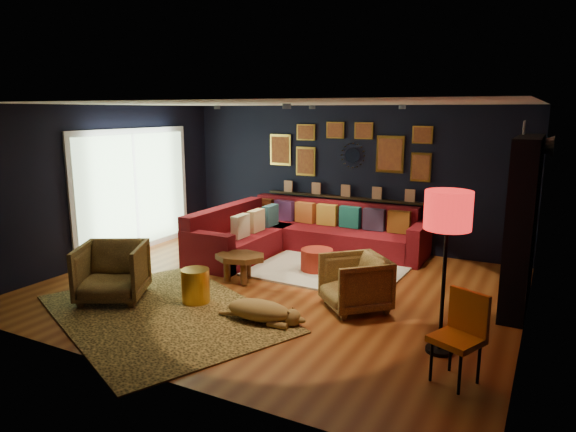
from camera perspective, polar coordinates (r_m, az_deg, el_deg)
The scene contains 20 objects.
floor at distance 7.46m, azimuth -1.34°, elevation -8.00°, with size 6.50×6.50×0.00m, color #964E20.
room_walls at distance 7.09m, azimuth -1.40°, elevation 4.22°, with size 6.50×6.50×6.50m.
sectional at distance 9.18m, azimuth 0.78°, elevation -2.12°, with size 3.41×2.69×0.86m.
ledge at distance 9.59m, azimuth 6.44°, elevation 2.06°, with size 3.20×0.12×0.04m, color black.
gallery_wall at distance 9.52m, azimuth 6.57°, elevation 7.37°, with size 3.15×0.04×1.02m.
sunburst_mirror at distance 9.49m, azimuth 7.20°, elevation 6.69°, with size 0.47×0.16×0.47m.
fireplace at distance 7.20m, azimuth 24.48°, elevation -1.35°, with size 0.31×1.60×2.20m.
deer_head at distance 7.56m, azimuth 25.74°, elevation 7.03°, with size 0.50×0.28×0.45m.
sliding_door at distance 9.56m, azimuth -16.66°, elevation 2.70°, with size 0.06×2.80×2.20m.
ceiling_spots at distance 7.73m, azimuth 1.51°, elevation 12.02°, with size 3.30×2.50×0.06m.
shag_rug at distance 8.16m, azimuth 4.27°, elevation -6.17°, with size 2.28×1.66×0.03m, color silver.
leopard_rug at distance 6.75m, azimuth -13.77°, elevation -10.45°, with size 3.15×2.25×0.02m, color #BC8C45.
coffee_table at distance 7.65m, azimuth -5.33°, elevation -4.86°, with size 0.89×0.74×0.39m.
pouf at distance 8.14m, azimuth 3.23°, elevation -4.86°, with size 0.51×0.51×0.33m, color maroon.
armchair_left at distance 7.28m, azimuth -18.98°, elevation -5.62°, with size 0.83×0.78×0.86m, color #C08F46.
armchair_right at distance 6.65m, azimuth 7.45°, elevation -7.10°, with size 0.75×0.70×0.77m, color #C08F46.
gold_stool at distance 6.95m, azimuth -10.22°, elevation -7.69°, with size 0.37×0.37×0.46m, color gold.
orange_chair at distance 5.16m, azimuth 18.73°, elevation -11.86°, with size 0.54×0.54×0.87m.
floor_lamp at distance 5.39m, azimuth 17.34°, elevation -0.13°, with size 0.48×0.48×1.73m.
dog at distance 6.28m, azimuth -3.24°, elevation -10.00°, with size 1.12×0.55×0.35m, color #9F723C, non-canonical shape.
Camera 1 is at (3.42, -6.14, 2.52)m, focal length 32.00 mm.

